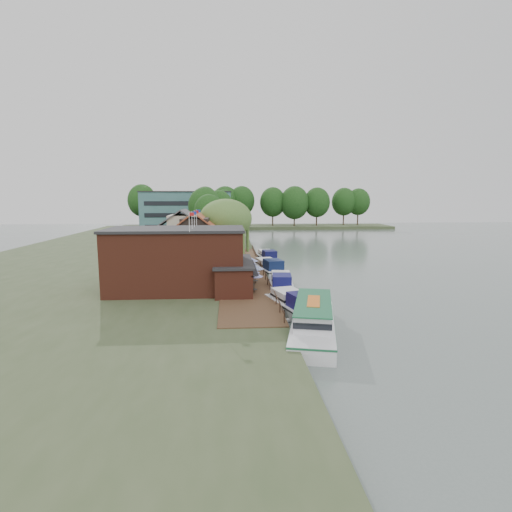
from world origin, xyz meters
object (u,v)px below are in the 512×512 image
object	(u,v)px
cottage_a	(196,240)
umbrella_1	(251,278)
cottage_b	(184,234)
cruiser_2	(269,266)
willow	(226,231)
umbrella_0	(254,282)
cruiser_0	(295,302)
cruiser_3	(267,256)
hotel_block	(187,213)
tour_boat	(313,319)
cottage_c	(209,230)
umbrella_3	(248,269)
umbrella_4	(250,266)
cruiser_1	(281,281)
pub	(194,259)
umbrella_2	(256,274)
swan	(288,320)

from	to	relation	value
cottage_a	umbrella_1	bearing A→B (deg)	-62.74
cottage_b	cruiser_2	size ratio (longest dim) A/B	0.91
willow	umbrella_0	world-z (taller)	willow
cruiser_0	cruiser_3	world-z (taller)	cruiser_0
hotel_block	tour_boat	xyz separation A→B (m)	(19.18, -84.07, -5.71)
willow	cruiser_3	bearing A→B (deg)	36.80
cottage_c	umbrella_0	size ratio (longest dim) A/B	3.58
cottage_b	tour_boat	distance (m)	41.16
umbrella_0	umbrella_3	xyz separation A→B (m)	(-0.29, 8.57, 0.00)
umbrella_4	cruiser_2	distance (m)	6.06
umbrella_1	cruiser_0	size ratio (longest dim) A/B	0.23
cruiser_2	umbrella_1	bearing A→B (deg)	-116.35
cottage_a	cruiser_3	distance (m)	16.39
umbrella_3	umbrella_4	xyz separation A→B (m)	(0.46, 2.31, 0.00)
willow	cruiser_1	xyz separation A→B (m)	(7.02, -16.88, -4.98)
cottage_b	cruiser_1	xyz separation A→B (m)	(14.52, -21.88, -4.02)
hotel_block	cottage_b	xyz separation A→B (m)	(4.00, -46.00, -1.90)
cottage_a	umbrella_1	size ratio (longest dim) A/B	3.62
cottage_c	umbrella_0	distance (m)	36.76
cottage_b	umbrella_4	world-z (taller)	cottage_b
pub	umbrella_2	size ratio (longest dim) A/B	8.42
tour_boat	cruiser_2	bearing A→B (deg)	105.26
cruiser_2	cruiser_3	distance (m)	11.58
pub	cottage_b	distance (m)	25.33
pub	cruiser_1	xyz separation A→B (m)	(10.52, 3.12, -3.42)
cruiser_0	umbrella_1	bearing A→B (deg)	102.12
cottage_c	umbrella_4	distance (m)	26.24
umbrella_0	umbrella_1	bearing A→B (deg)	95.32
willow	pub	bearing A→B (deg)	-99.93
cottage_a	cruiser_3	bearing A→B (deg)	41.53
cruiser_2	tour_boat	world-z (taller)	tour_boat
cruiser_3	cottage_a	bearing A→B (deg)	-145.23
umbrella_3	cruiser_0	size ratio (longest dim) A/B	0.23
tour_boat	swan	distance (m)	4.15
umbrella_1	hotel_block	bearing A→B (deg)	101.65
umbrella_2	umbrella_3	world-z (taller)	same
hotel_block	cruiser_3	world-z (taller)	hotel_block
cottage_b	cottage_c	xyz separation A→B (m)	(4.00, 9.00, 0.00)
hotel_block	cottage_b	distance (m)	46.21
willow	swan	distance (m)	30.68
umbrella_0	umbrella_2	distance (m)	4.70
pub	umbrella_2	distance (m)	8.09
umbrella_3	willow	bearing A→B (deg)	102.57
cottage_a	umbrella_3	size ratio (longest dim) A/B	3.62
hotel_block	cottage_a	distance (m)	56.47
hotel_block	cottage_c	bearing A→B (deg)	-77.80
cottage_b	swan	size ratio (longest dim) A/B	21.82
cottage_c	umbrella_2	size ratio (longest dim) A/B	3.58
cottage_b	willow	size ratio (longest dim) A/B	0.92
umbrella_3	tour_boat	world-z (taller)	umbrella_3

